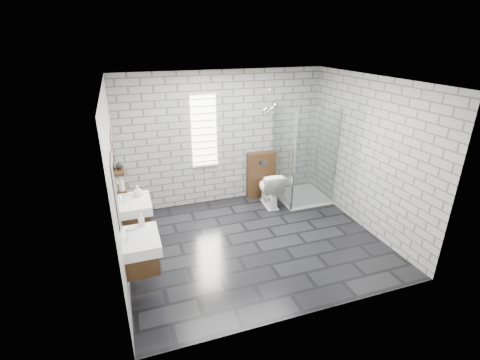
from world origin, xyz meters
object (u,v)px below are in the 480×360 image
vanity_right (133,206)px  toilet (269,188)px  cistern_panel (261,174)px  vanity_left (138,243)px  shower_enclosure (301,179)px

vanity_right → toilet: bearing=14.6°
toilet → cistern_panel: bearing=-86.1°
vanity_left → shower_enclosure: bearing=28.0°
vanity_left → toilet: size_ratio=2.12×
vanity_right → shower_enclosure: shower_enclosure is taller
vanity_left → vanity_right: size_ratio=1.00×
vanity_left → cistern_panel: (2.71, 2.33, -0.26)m
cistern_panel → toilet: size_ratio=1.35×
cistern_panel → toilet: (0.00, -0.48, -0.13)m
cistern_panel → vanity_left: bearing=-139.3°
vanity_right → cistern_panel: 2.97m
vanity_right → shower_enclosure: bearing=11.1°
vanity_left → toilet: bearing=34.3°
shower_enclosure → toilet: 0.71m
shower_enclosure → cistern_panel: bearing=143.6°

